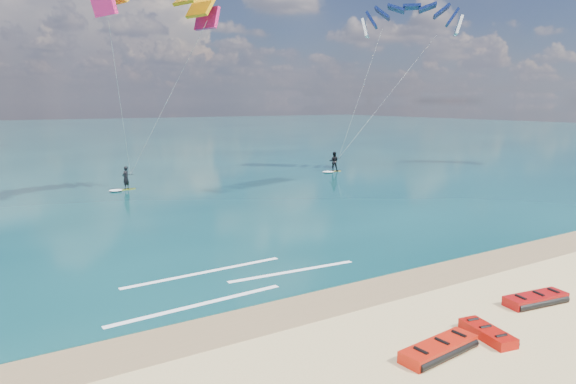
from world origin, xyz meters
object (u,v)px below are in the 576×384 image
object	(u,v)px
packed_kite_left	(439,354)
kitesurfer_far	(375,78)
packed_kite_mid	(535,304)
packed_kite_right	(487,338)
kitesurfer_main	(142,80)

from	to	relation	value
packed_kite_left	kitesurfer_far	xyz separation A→B (m)	(23.02, 29.58, 9.15)
packed_kite_left	packed_kite_mid	size ratio (longest dim) A/B	1.08
packed_kite_right	kitesurfer_far	distance (m)	37.43
packed_kite_mid	kitesurfer_far	distance (m)	34.81
packed_kite_right	kitesurfer_main	xyz separation A→B (m)	(-1.96, 28.26, 8.46)
packed_kite_mid	kitesurfer_far	xyz separation A→B (m)	(17.31, 28.79, 9.15)
packed_kite_left	kitesurfer_main	distance (m)	29.47
packed_kite_left	packed_kite_right	world-z (taller)	packed_kite_left
packed_kite_right	packed_kite_left	bearing A→B (deg)	99.44
packed_kite_left	packed_kite_right	distance (m)	2.04
packed_kite_mid	packed_kite_right	xyz separation A→B (m)	(-3.67, -0.83, 0.00)
kitesurfer_main	kitesurfer_far	distance (m)	22.99
packed_kite_right	kitesurfer_far	xyz separation A→B (m)	(20.98, 29.61, 9.15)
packed_kite_mid	kitesurfer_main	world-z (taller)	kitesurfer_main
packed_kite_mid	packed_kite_right	distance (m)	3.77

